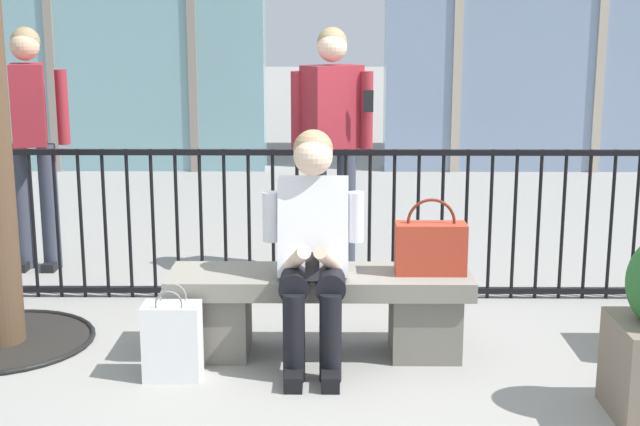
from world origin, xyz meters
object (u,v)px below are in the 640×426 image
Objects in this scene: stone_bench at (320,305)px; bystander_further_back at (332,134)px; seated_person_with_phone at (313,242)px; shopping_bag at (172,341)px; bystander_at_railing at (30,130)px; handbag_on_bench at (431,247)px.

bystander_further_back is at bearing 87.38° from stone_bench.
shopping_bag is (-0.70, -0.22, -0.45)m from seated_person_with_phone.
bystander_further_back is (2.11, -0.19, 0.00)m from bystander_at_railing.
handbag_on_bench is 0.24× the size of bystander_further_back.
bystander_at_railing and bystander_further_back have the same top height.
bystander_further_back reaches higher than seated_person_with_phone.
handbag_on_bench reaches higher than shopping_bag.
bystander_at_railing is at bearing 140.80° from stone_bench.
bystander_at_railing is 2.12m from bystander_further_back.
shopping_bag reaches higher than stone_bench.
bystander_further_back is at bearing 66.40° from shopping_bag.
shopping_bag is (-1.31, -0.34, -0.40)m from handbag_on_bench.
seated_person_with_phone is at bearing -104.72° from stone_bench.
bystander_at_railing is (-2.01, 1.80, 0.35)m from seated_person_with_phone.
stone_bench is 0.40m from seated_person_with_phone.
seated_person_with_phone is 2.72m from bystander_at_railing.
handbag_on_bench is (0.58, -0.01, 0.32)m from stone_bench.
bystander_further_back is at bearing 86.39° from seated_person_with_phone.
bystander_at_railing is at bearing 174.88° from bystander_further_back.
seated_person_with_phone is 1.65m from bystander_further_back.
seated_person_with_phone is at bearing -93.61° from bystander_further_back.
handbag_on_bench is at bearing 10.94° from seated_person_with_phone.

